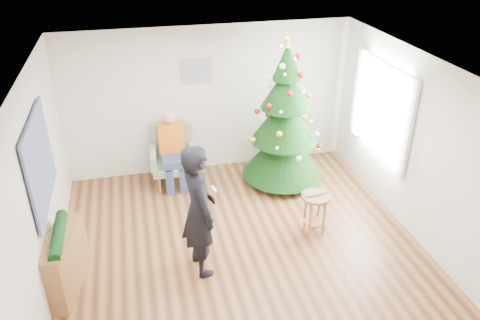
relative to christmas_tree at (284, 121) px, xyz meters
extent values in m
plane|color=brown|center=(-1.12, -1.69, -1.14)|extent=(5.00, 5.00, 0.00)
plane|color=white|center=(-1.12, -1.69, 1.46)|extent=(5.00, 5.00, 0.00)
plane|color=silver|center=(-1.12, 0.81, 0.16)|extent=(5.00, 0.00, 5.00)
plane|color=silver|center=(-1.12, -4.19, 0.16)|extent=(5.00, 0.00, 5.00)
plane|color=silver|center=(-3.62, -1.69, 0.16)|extent=(0.00, 5.00, 5.00)
plane|color=silver|center=(1.38, -1.69, 0.16)|extent=(0.00, 5.00, 5.00)
cube|color=white|center=(1.35, -0.69, 0.36)|extent=(0.04, 1.30, 1.40)
cube|color=white|center=(1.32, -1.44, 0.36)|extent=(0.05, 0.25, 1.50)
cube|color=white|center=(1.32, 0.06, 0.36)|extent=(0.05, 0.25, 1.50)
cylinder|color=#3F2816|center=(0.00, 0.00, -0.98)|extent=(0.11, 0.11, 0.32)
cone|color=black|center=(0.00, 0.00, -0.55)|extent=(1.40, 1.40, 0.91)
cone|color=black|center=(0.00, 0.00, 0.04)|extent=(1.12, 1.12, 0.81)
cone|color=black|center=(0.00, 0.00, 0.58)|extent=(0.82, 0.82, 0.70)
cone|color=black|center=(0.00, 0.00, 1.01)|extent=(0.47, 0.47, 0.59)
cone|color=gold|center=(0.00, 0.00, 1.31)|extent=(0.15, 0.15, 0.15)
cylinder|color=brown|center=(-0.01, -1.55, -0.52)|extent=(0.43, 0.43, 0.04)
cylinder|color=brown|center=(-0.01, -1.55, -0.95)|extent=(0.32, 0.32, 0.02)
imported|color=silver|center=(-0.01, -1.55, -0.48)|extent=(0.38, 0.27, 0.03)
cube|color=gray|center=(-1.85, 0.31, -0.77)|extent=(0.75, 0.70, 0.12)
cube|color=gray|center=(-1.83, 0.62, -0.43)|extent=(0.72, 0.16, 0.60)
cube|color=gray|center=(-2.19, 0.33, -0.61)|extent=(0.13, 0.57, 0.30)
cube|color=gray|center=(-1.51, 0.29, -0.61)|extent=(0.13, 0.57, 0.30)
cube|color=navy|center=(-1.85, 0.23, -0.64)|extent=(0.43, 0.45, 0.14)
cube|color=#CE6813|center=(-1.85, 0.45, -0.31)|extent=(0.44, 0.25, 0.55)
sphere|color=tan|center=(-1.85, 0.43, 0.07)|extent=(0.22, 0.22, 0.22)
imported|color=black|center=(-1.75, -1.93, -0.23)|extent=(0.55, 0.73, 1.82)
cube|color=white|center=(-1.56, -1.96, 0.08)|extent=(0.06, 0.13, 0.04)
cube|color=brown|center=(-3.45, -1.92, -0.74)|extent=(0.51, 1.04, 0.80)
cylinder|color=black|center=(-3.45, -1.92, -0.32)|extent=(0.14, 0.90, 0.14)
cube|color=black|center=(-3.58, -1.39, 0.41)|extent=(0.03, 1.50, 1.15)
cube|color=tan|center=(-1.32, 0.78, 0.71)|extent=(0.52, 0.03, 0.42)
cube|color=gray|center=(-1.32, 0.75, 0.71)|extent=(0.44, 0.02, 0.34)
camera|label=1|loc=(-2.38, -6.77, 3.13)|focal=35.00mm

